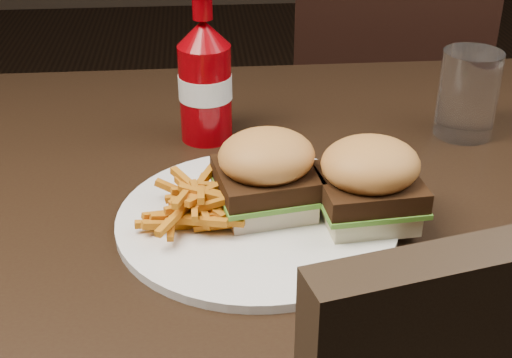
{
  "coord_description": "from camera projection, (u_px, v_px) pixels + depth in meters",
  "views": [
    {
      "loc": [
        -0.13,
        -0.74,
        1.17
      ],
      "look_at": [
        -0.07,
        -0.08,
        0.8
      ],
      "focal_mm": 50.0,
      "sensor_mm": 36.0,
      "label": 1
    }
  ],
  "objects": [
    {
      "name": "dining_table",
      "position": [
        308.0,
        196.0,
        0.87
      ],
      "size": [
        1.2,
        0.8,
        0.04
      ],
      "primitive_type": "cube",
      "color": "black",
      "rests_on": "ground"
    },
    {
      "name": "chair_far",
      "position": [
        378.0,
        139.0,
        1.68
      ],
      "size": [
        0.48,
        0.48,
        0.04
      ],
      "primitive_type": "cube",
      "rotation": [
        0.0,
        0.0,
        2.93
      ],
      "color": "black",
      "rests_on": "ground"
    },
    {
      "name": "plate",
      "position": [
        257.0,
        220.0,
        0.77
      ],
      "size": [
        0.3,
        0.3,
        0.01
      ],
      "primitive_type": "cylinder",
      "color": "white",
      "rests_on": "dining_table"
    },
    {
      "name": "sandwich_half_a",
      "position": [
        266.0,
        200.0,
        0.78
      ],
      "size": [
        0.11,
        0.1,
        0.02
      ],
      "primitive_type": "cube",
      "rotation": [
        0.0,
        0.0,
        0.17
      ],
      "color": "beige",
      "rests_on": "plate"
    },
    {
      "name": "sandwich_half_b",
      "position": [
        366.0,
        209.0,
        0.76
      ],
      "size": [
        0.1,
        0.09,
        0.02
      ],
      "primitive_type": "cube",
      "rotation": [
        0.0,
        0.0,
        0.09
      ],
      "color": "beige",
      "rests_on": "plate"
    },
    {
      "name": "fries_pile",
      "position": [
        202.0,
        201.0,
        0.75
      ],
      "size": [
        0.12,
        0.12,
        0.04
      ],
      "primitive_type": null,
      "rotation": [
        0.0,
        0.0,
        -0.16
      ],
      "color": "#C16300",
      "rests_on": "plate"
    },
    {
      "name": "ketchup_bottle",
      "position": [
        206.0,
        96.0,
        0.93
      ],
      "size": [
        0.08,
        0.08,
        0.14
      ],
      "primitive_type": "cylinder",
      "rotation": [
        0.0,
        0.0,
        -0.15
      ],
      "color": "#7B0106",
      "rests_on": "dining_table"
    },
    {
      "name": "tumbler",
      "position": [
        468.0,
        96.0,
        0.95
      ],
      "size": [
        0.1,
        0.1,
        0.12
      ],
      "primitive_type": "cylinder",
      "rotation": [
        0.0,
        0.0,
        -0.36
      ],
      "color": "white",
      "rests_on": "dining_table"
    }
  ]
}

